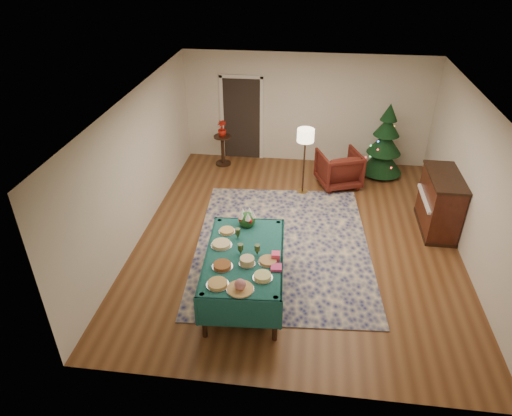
# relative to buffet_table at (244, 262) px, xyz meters

# --- Properties ---
(room_shell) EXTENTS (7.00, 7.00, 7.00)m
(room_shell) POSITION_rel_buffet_table_xyz_m (0.76, 1.76, 0.70)
(room_shell) COLOR #593319
(room_shell) RESTS_ON ground
(doorway) EXTENTS (1.08, 0.04, 2.16)m
(doorway) POSITION_rel_buffet_table_xyz_m (-0.84, 5.24, 0.45)
(doorway) COLOR black
(doorway) RESTS_ON ground
(rug) EXTENTS (3.48, 4.41, 0.02)m
(rug) POSITION_rel_buffet_table_xyz_m (0.50, 1.43, -0.64)
(rug) COLOR #141A4D
(rug) RESTS_ON ground
(buffet_table) EXTENTS (1.35, 2.15, 0.81)m
(buffet_table) POSITION_rel_buffet_table_xyz_m (0.00, 0.00, 0.00)
(buffet_table) COLOR black
(buffet_table) RESTS_ON ground
(platter_0) EXTENTS (0.33, 0.33, 0.05)m
(platter_0) POSITION_rel_buffet_table_xyz_m (-0.27, -0.76, 0.18)
(platter_0) COLOR silver
(platter_0) RESTS_ON buffet_table
(platter_1) EXTENTS (0.38, 0.38, 0.17)m
(platter_1) POSITION_rel_buffet_table_xyz_m (0.06, -0.81, 0.23)
(platter_1) COLOR silver
(platter_1) RESTS_ON buffet_table
(platter_2) EXTENTS (0.29, 0.29, 0.07)m
(platter_2) POSITION_rel_buffet_table_xyz_m (0.34, -0.53, 0.19)
(platter_2) COLOR silver
(platter_2) RESTS_ON buffet_table
(platter_3) EXTENTS (0.31, 0.31, 0.06)m
(platter_3) POSITION_rel_buffet_table_xyz_m (-0.28, -0.35, 0.19)
(platter_3) COLOR silver
(platter_3) RESTS_ON buffet_table
(platter_4) EXTENTS (0.25, 0.25, 0.11)m
(platter_4) POSITION_rel_buffet_table_xyz_m (0.08, -0.23, 0.21)
(platter_4) COLOR silver
(platter_4) RESTS_ON buffet_table
(platter_5) EXTENTS (0.31, 0.31, 0.05)m
(platter_5) POSITION_rel_buffet_table_xyz_m (0.38, -0.15, 0.18)
(platter_5) COLOR silver
(platter_5) RESTS_ON buffet_table
(platter_6) EXTENTS (0.34, 0.34, 0.06)m
(platter_6) POSITION_rel_buffet_table_xyz_m (-0.39, 0.18, 0.19)
(platter_6) COLOR silver
(platter_6) RESTS_ON buffet_table
(platter_7) EXTENTS (0.28, 0.28, 0.05)m
(platter_7) POSITION_rel_buffet_table_xyz_m (-0.38, 0.57, 0.18)
(platter_7) COLOR silver
(platter_7) RESTS_ON buffet_table
(goblet_0) EXTENTS (0.09, 0.09, 0.19)m
(goblet_0) POSITION_rel_buffet_table_xyz_m (-0.17, 0.40, 0.26)
(goblet_0) COLOR #2D471E
(goblet_0) RESTS_ON buffet_table
(goblet_1) EXTENTS (0.09, 0.09, 0.19)m
(goblet_1) POSITION_rel_buffet_table_xyz_m (0.20, 0.00, 0.26)
(goblet_1) COLOR #2D471E
(goblet_1) RESTS_ON buffet_table
(goblet_2) EXTENTS (0.09, 0.09, 0.19)m
(goblet_2) POSITION_rel_buffet_table_xyz_m (-0.06, -0.01, 0.26)
(goblet_2) COLOR #2D471E
(goblet_2) RESTS_ON buffet_table
(napkin_stack) EXTENTS (0.17, 0.17, 0.04)m
(napkin_stack) POSITION_rel_buffet_table_xyz_m (0.52, -0.29, 0.18)
(napkin_stack) COLOR #D83C7D
(napkin_stack) RESTS_ON buffet_table
(gift_box) EXTENTS (0.14, 0.14, 0.11)m
(gift_box) POSITION_rel_buffet_table_xyz_m (0.49, -0.05, 0.21)
(gift_box) COLOR #FA4577
(gift_box) RESTS_ON buffet_table
(centerpiece) EXTENTS (0.29, 0.29, 0.33)m
(centerpiece) POSITION_rel_buffet_table_xyz_m (-0.07, 0.81, 0.30)
(centerpiece) COLOR #1E4C1E
(centerpiece) RESTS_ON buffet_table
(armchair) EXTENTS (1.12, 1.08, 0.91)m
(armchair) POSITION_rel_buffet_table_xyz_m (1.59, 3.99, -0.19)
(armchair) COLOR #501911
(armchair) RESTS_ON ground
(floor_lamp) EXTENTS (0.37, 0.37, 1.51)m
(floor_lamp) POSITION_rel_buffet_table_xyz_m (0.79, 3.53, 0.63)
(floor_lamp) COLOR #A57F3F
(floor_lamp) RESTS_ON ground
(side_table) EXTENTS (0.43, 0.43, 0.76)m
(side_table) POSITION_rel_buffet_table_xyz_m (-1.26, 4.74, -0.28)
(side_table) COLOR black
(side_table) RESTS_ON ground
(potted_plant) EXTENTS (0.22, 0.39, 0.22)m
(potted_plant) POSITION_rel_buffet_table_xyz_m (-1.26, 4.74, 0.22)
(potted_plant) COLOR #A7170B
(potted_plant) RESTS_ON side_table
(christmas_tree) EXTENTS (1.05, 1.05, 1.78)m
(christmas_tree) POSITION_rel_buffet_table_xyz_m (2.64, 4.66, 0.15)
(christmas_tree) COLOR black
(christmas_tree) RESTS_ON ground
(piano) EXTENTS (0.65, 1.35, 1.17)m
(piano) POSITION_rel_buffet_table_xyz_m (3.46, 2.39, -0.08)
(piano) COLOR black
(piano) RESTS_ON ground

